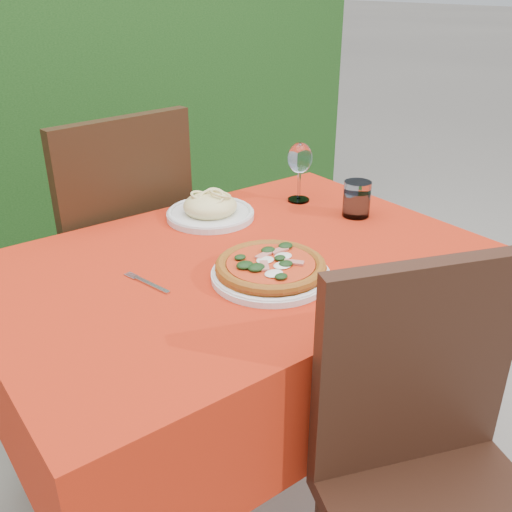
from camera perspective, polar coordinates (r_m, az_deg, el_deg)
ground at (r=1.93m, az=-1.46°, el=-20.60°), size 60.00×60.00×0.00m
hedge at (r=2.78m, az=-21.25°, el=14.38°), size 3.20×0.55×1.78m
dining_table at (r=1.55m, az=-1.71°, el=-5.25°), size 1.26×0.86×0.75m
chair_near at (r=1.24m, az=17.27°, el=-19.64°), size 0.55×0.55×0.94m
chair_far at (r=2.00m, az=-13.87°, el=1.40°), size 0.51×0.51×1.03m
pizza_plate at (r=1.36m, az=1.48°, el=-1.31°), size 0.31×0.31×0.05m
pasta_plate at (r=1.72m, az=-4.59°, el=4.67°), size 0.26×0.26×0.07m
water_glass at (r=1.75m, az=10.03°, el=5.48°), size 0.08×0.08×0.11m
wine_glass at (r=1.82m, az=4.40°, el=9.49°), size 0.08×0.08×0.19m
fork at (r=1.36m, az=-10.41°, el=-2.84°), size 0.06×0.16×0.00m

